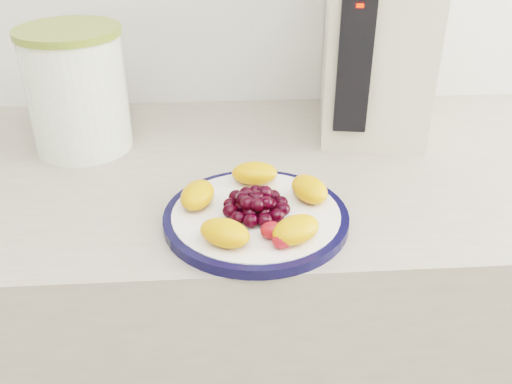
{
  "coord_description": "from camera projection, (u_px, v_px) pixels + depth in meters",
  "views": [
    {
      "loc": [
        -0.03,
        0.34,
        1.34
      ],
      "look_at": [
        0.01,
        1.02,
        0.95
      ],
      "focal_mm": 40.0,
      "sensor_mm": 36.0,
      "label": 1
    }
  ],
  "objects": [
    {
      "name": "canister",
      "position": [
        78.0,
        94.0,
        0.98
      ],
      "size": [
        0.2,
        0.2,
        0.2
      ],
      "primitive_type": "cylinder",
      "rotation": [
        0.0,
        0.0,
        -0.26
      ],
      "color": "#4C6D1F",
      "rests_on": "counter"
    },
    {
      "name": "counter",
      "position": [
        245.0,
        356.0,
        1.19
      ],
      "size": [
        3.5,
        0.6,
        0.9
      ],
      "primitive_type": "cube",
      "color": "#A89F90",
      "rests_on": "floor"
    },
    {
      "name": "plate_face",
      "position": [
        256.0,
        217.0,
        0.81
      ],
      "size": [
        0.24,
        0.24,
        0.02
      ],
      "primitive_type": "cylinder",
      "color": "white",
      "rests_on": "counter"
    },
    {
      "name": "appliance_panel",
      "position": [
        355.0,
        62.0,
        0.92
      ],
      "size": [
        0.06,
        0.03,
        0.24
      ],
      "primitive_type": "cube",
      "rotation": [
        0.0,
        0.0,
        -0.17
      ],
      "color": "black",
      "rests_on": "appliance_body"
    },
    {
      "name": "cabinet_face",
      "position": [
        245.0,
        366.0,
        1.21
      ],
      "size": [
        3.48,
        0.58,
        0.84
      ],
      "primitive_type": "cube",
      "color": "#8E724B",
      "rests_on": "floor"
    },
    {
      "name": "appliance_led",
      "position": [
        360.0,
        5.0,
        0.87
      ],
      "size": [
        0.01,
        0.01,
        0.01
      ],
      "primitive_type": "cube",
      "rotation": [
        0.0,
        0.0,
        -0.17
      ],
      "color": "#FF0C05",
      "rests_on": "appliance_panel"
    },
    {
      "name": "plate_rim",
      "position": [
        256.0,
        218.0,
        0.81
      ],
      "size": [
        0.26,
        0.26,
        0.01
      ],
      "primitive_type": "cylinder",
      "color": "black",
      "rests_on": "counter"
    },
    {
      "name": "fruit_plate",
      "position": [
        258.0,
        204.0,
        0.79
      ],
      "size": [
        0.23,
        0.22,
        0.03
      ],
      "color": "orange",
      "rests_on": "plate_face"
    },
    {
      "name": "appliance_body",
      "position": [
        376.0,
        43.0,
        1.03
      ],
      "size": [
        0.22,
        0.28,
        0.32
      ],
      "primitive_type": "cube",
      "rotation": [
        0.0,
        0.0,
        -0.17
      ],
      "color": "beige",
      "rests_on": "counter"
    },
    {
      "name": "canister_lid",
      "position": [
        67.0,
        31.0,
        0.92
      ],
      "size": [
        0.21,
        0.21,
        0.01
      ],
      "primitive_type": "cylinder",
      "rotation": [
        0.0,
        0.0,
        -0.26
      ],
      "color": "olive",
      "rests_on": "canister"
    }
  ]
}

